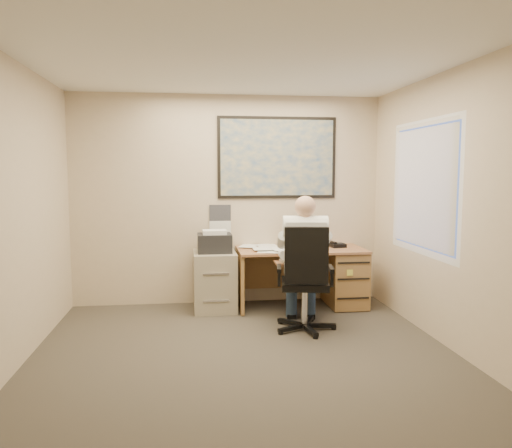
{
  "coord_description": "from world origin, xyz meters",
  "views": [
    {
      "loc": [
        -0.49,
        -4.23,
        1.72
      ],
      "look_at": [
        0.24,
        1.3,
        1.13
      ],
      "focal_mm": 35.0,
      "sensor_mm": 36.0,
      "label": 1
    }
  ],
  "objects": [
    {
      "name": "room_shell",
      "position": [
        0.0,
        0.0,
        1.35
      ],
      "size": [
        4.0,
        4.5,
        2.7
      ],
      "color": "#3C362E",
      "rests_on": "ground"
    },
    {
      "name": "desk",
      "position": [
        1.22,
        1.9,
        0.44
      ],
      "size": [
        1.6,
        0.97,
        1.07
      ],
      "color": "#A56D46",
      "rests_on": "ground"
    },
    {
      "name": "world_map",
      "position": [
        0.64,
        2.23,
        1.9
      ],
      "size": [
        1.56,
        0.03,
        1.06
      ],
      "primitive_type": "cube",
      "color": "#1E4C93",
      "rests_on": "room_shell"
    },
    {
      "name": "wall_calendar",
      "position": [
        -0.11,
        2.24,
        1.08
      ],
      "size": [
        0.28,
        0.01,
        0.42
      ],
      "primitive_type": "cube",
      "color": "white",
      "rests_on": "room_shell"
    },
    {
      "name": "window_blinds",
      "position": [
        1.97,
        0.8,
        1.55
      ],
      "size": [
        0.06,
        1.4,
        1.3
      ],
      "primitive_type": null,
      "color": "beige",
      "rests_on": "room_shell"
    },
    {
      "name": "filing_cabinet",
      "position": [
        -0.2,
        1.9,
        0.43
      ],
      "size": [
        0.52,
        0.63,
        1.0
      ],
      "rotation": [
        0.0,
        0.0,
        0.01
      ],
      "color": "#A19882",
      "rests_on": "ground"
    },
    {
      "name": "office_chair",
      "position": [
        0.74,
        0.91,
        0.34
      ],
      "size": [
        0.79,
        0.79,
        1.16
      ],
      "rotation": [
        0.0,
        0.0,
        -0.17
      ],
      "color": "black",
      "rests_on": "ground"
    },
    {
      "name": "person",
      "position": [
        0.73,
        1.0,
        0.73
      ],
      "size": [
        0.71,
        0.94,
        1.46
      ],
      "primitive_type": null,
      "rotation": [
        0.0,
        0.0,
        -0.13
      ],
      "color": "white",
      "rests_on": "office_chair"
    }
  ]
}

